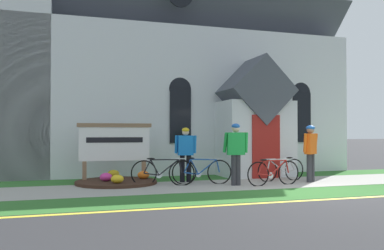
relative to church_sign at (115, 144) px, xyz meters
The scene contains 17 objects.
ground 4.84m from the church_sign, ahead, with size 140.00×140.00×0.00m, color #2B2B2D.
sidewalk_slab 3.12m from the church_sign, 33.90° to the right, with size 32.00×2.42×0.01m, color #99968E.
grass_verge 4.55m from the church_sign, 56.91° to the right, with size 32.00×1.73×0.01m, color #2D6628.
church_lawn 2.70m from the church_sign, ahead, with size 24.00×1.59×0.01m, color #2D6628.
curb_paint_stripe 5.41m from the church_sign, 62.92° to the right, with size 28.00×0.16×0.01m, color yellow.
church_building 7.34m from the church_sign, 70.77° to the left, with size 14.36×11.97×13.88m.
church_sign is the anchor object (origin of this frame).
flower_bed 1.18m from the church_sign, 87.07° to the right, with size 2.38×2.38×0.34m.
bicycle_red 5.23m from the church_sign, 13.58° to the right, with size 1.69×0.20×0.76m.
bicycle_white 4.82m from the church_sign, 26.31° to the right, with size 1.74×0.22×0.78m.
bicycle_black 2.80m from the church_sign, 27.34° to the right, with size 1.75×0.34×0.81m.
bicycle_yellow 1.90m from the church_sign, 45.53° to the right, with size 1.76×0.54×0.81m.
cyclist_in_white_jersey 3.70m from the church_sign, 29.91° to the right, with size 0.66×0.37×1.77m.
cyclist_in_red_jersey 2.17m from the church_sign, 17.95° to the right, with size 0.64×0.29×1.66m.
cyclist_in_blue_jersey 5.98m from the church_sign, 17.13° to the right, with size 0.62×0.43×1.73m.
roadside_conifer 9.93m from the church_sign, 24.36° to the left, with size 3.58×3.58×6.21m.
distant_hill 67.89m from the church_sign, 84.34° to the left, with size 86.49×47.07×27.91m, color #847A5B.
Camera 1 is at (-6.13, -9.05, 1.51)m, focal length 38.43 mm.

